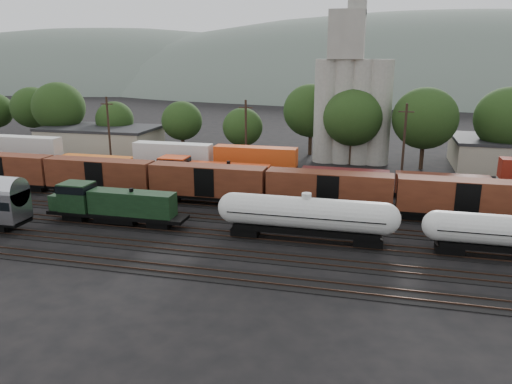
% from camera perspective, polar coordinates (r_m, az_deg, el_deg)
% --- Properties ---
extents(ground, '(600.00, 600.00, 0.00)m').
position_cam_1_polar(ground, '(57.20, 4.72, -3.76)').
color(ground, black).
extents(tracks, '(180.00, 33.20, 0.20)m').
position_cam_1_polar(tracks, '(57.18, 4.72, -3.72)').
color(tracks, black).
rests_on(tracks, ground).
extents(green_locomotive, '(16.46, 2.90, 4.36)m').
position_cam_1_polar(green_locomotive, '(58.82, -16.43, -1.27)').
color(green_locomotive, black).
rests_on(green_locomotive, ground).
extents(tank_car_a, '(18.79, 3.36, 4.92)m').
position_cam_1_polar(tank_car_a, '(51.35, 5.73, -2.63)').
color(tank_car_a, silver).
rests_on(tank_car_a, ground).
extents(orange_locomotive, '(18.87, 3.15, 4.72)m').
position_cam_1_polar(orange_locomotive, '(69.27, -5.68, 1.94)').
color(orange_locomotive, black).
rests_on(orange_locomotive, ground).
extents(boxcar_string, '(169.00, 2.90, 4.20)m').
position_cam_1_polar(boxcar_string, '(61.21, 22.80, -0.60)').
color(boxcar_string, black).
rests_on(boxcar_string, ground).
extents(container_wall, '(166.93, 2.60, 5.80)m').
position_cam_1_polar(container_wall, '(70.23, 13.20, 1.77)').
color(container_wall, black).
rests_on(container_wall, ground).
extents(grain_silo, '(13.40, 5.00, 29.00)m').
position_cam_1_polar(grain_silo, '(89.82, 10.85, 10.38)').
color(grain_silo, '#9E9C91').
rests_on(grain_silo, ground).
extents(industrial_sheds, '(119.38, 17.26, 5.10)m').
position_cam_1_polar(industrial_sheds, '(90.10, 12.67, 4.71)').
color(industrial_sheds, '#9E937F').
rests_on(industrial_sheds, ground).
extents(tree_band, '(161.42, 18.84, 13.78)m').
position_cam_1_polar(tree_band, '(90.69, 10.66, 8.22)').
color(tree_band, black).
rests_on(tree_band, ground).
extents(utility_poles, '(122.20, 0.36, 12.00)m').
position_cam_1_polar(utility_poles, '(76.87, 7.55, 5.91)').
color(utility_poles, black).
rests_on(utility_poles, ground).
extents(distant_hills, '(860.00, 286.00, 130.00)m').
position_cam_1_polar(distant_hills, '(316.19, 16.89, 7.65)').
color(distant_hills, '#59665B').
rests_on(distant_hills, ground).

